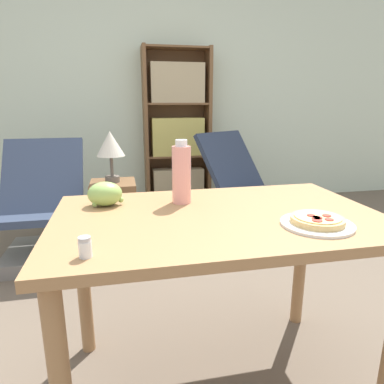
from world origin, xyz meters
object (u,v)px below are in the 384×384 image
Objects in this scene: drink_bottle at (181,174)px; grape_bunch at (105,194)px; lounge_chair_far at (242,198)px; salt_shaker at (85,247)px; side_table at (115,217)px; bookshelf at (177,134)px; table_lamp at (110,146)px; pizza_on_plate at (317,222)px; lounge_chair_near at (43,222)px.

grape_bunch is at bearing 176.41° from drink_bottle.
lounge_chair_far is at bearing 61.49° from drink_bottle.
drink_bottle is 4.51× the size of salt_shaker.
grape_bunch reaches higher than salt_shaker.
salt_shaker reaches higher than side_table.
bookshelf reaches higher than drink_bottle.
table_lamp reaches higher than side_table.
grape_bunch is 2.44× the size of salt_shaker.
pizza_on_plate reaches higher than side_table.
lounge_chair_near is at bearing 127.28° from pizza_on_plate.
drink_bottle is at bearing -99.10° from bookshelf.
salt_shaker is 0.03× the size of bookshelf.
grape_bunch is at bearing -156.90° from lounge_chair_far.
bookshelf is (0.73, 2.86, 0.03)m from salt_shaker.
lounge_chair_far is at bearing 15.10° from table_lamp.
drink_bottle is at bearing -56.61° from lounge_chair_near.
lounge_chair_far is at bearing -59.15° from bookshelf.
lounge_chair_near is 0.51× the size of bookshelf.
bookshelf is at bearing 58.29° from table_lamp.
salt_shaker is 2.43m from lounge_chair_far.
side_table is (-0.69, -1.12, -0.53)m from bookshelf.
salt_shaker is 0.07× the size of lounge_chair_near.
lounge_chair_near is at bearing 161.22° from lounge_chair_far.
drink_bottle is 1.62m from lounge_chair_near.
bookshelf is 1.32m from table_lamp.
drink_bottle is 0.46× the size of side_table.
side_table is at bearing -121.71° from bookshelf.
lounge_chair_near is (-0.52, 1.23, -0.52)m from grape_bunch.
lounge_chair_far is (1.70, 0.34, 0.00)m from lounge_chair_near.
lounge_chair_far is 1.08m from bookshelf.
bookshelf is 3.04× the size of side_table.
salt_shaker is 0.10× the size of side_table.
side_table is at bearing 180.00° from table_lamp.
lounge_chair_near and lounge_chair_far have the same top height.
table_lamp is at bearing 113.28° from pizza_on_plate.
drink_bottle is 0.67× the size of table_lamp.
salt_shaker is (-0.74, -0.09, 0.01)m from pizza_on_plate.
bookshelf is 1.42m from side_table.
drink_bottle is 1.31m from table_lamp.
pizza_on_plate is 0.25× the size of lounge_chair_far.
bookshelf is at bearing 58.29° from side_table.
drink_bottle is 0.15× the size of bookshelf.
bookshelf is at bearing 73.78° from grape_bunch.
drink_bottle is 1.44m from side_table.
lounge_chair_far is at bearing 15.10° from side_table.
drink_bottle reaches higher than grape_bunch.
salt_shaker is at bearing -74.31° from lounge_chair_near.
lounge_chair_near reaches higher than salt_shaker.
lounge_chair_near is at bearing -177.15° from side_table.
pizza_on_plate is at bearing -89.72° from bookshelf.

